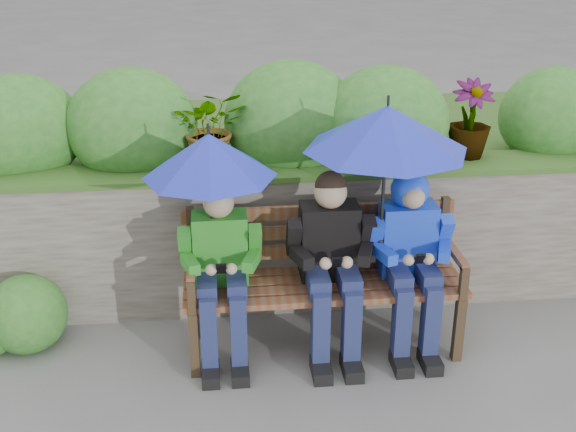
{
  "coord_description": "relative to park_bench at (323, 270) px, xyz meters",
  "views": [
    {
      "loc": [
        -0.42,
        -3.86,
        2.67
      ],
      "look_at": [
        0.0,
        0.1,
        0.95
      ],
      "focal_mm": 45.0,
      "sensor_mm": 36.0,
      "label": 1
    }
  ],
  "objects": [
    {
      "name": "garden_backdrop",
      "position": [
        -0.26,
        1.4,
        0.12
      ],
      "size": [
        8.0,
        2.86,
        1.82
      ],
      "color": "#60574F",
      "rests_on": "ground"
    },
    {
      "name": "park_bench",
      "position": [
        0.0,
        0.0,
        0.0
      ],
      "size": [
        1.77,
        0.52,
        0.93
      ],
      "color": "#392B1B",
      "rests_on": "ground"
    },
    {
      "name": "boy_right",
      "position": [
        0.54,
        -0.07,
        0.17
      ],
      "size": [
        0.52,
        0.63,
        1.17
      ],
      "color": "#2633DA",
      "rests_on": "ground"
    },
    {
      "name": "ground",
      "position": [
        -0.23,
        -0.18,
        -0.53
      ],
      "size": [
        60.0,
        60.0,
        0.0
      ],
      "primitive_type": "plane",
      "color": "#595A58",
      "rests_on": "ground"
    },
    {
      "name": "boy_left",
      "position": [
        -0.64,
        -0.08,
        0.11
      ],
      "size": [
        0.51,
        0.58,
        1.14
      ],
      "color": "#26841C",
      "rests_on": "ground"
    },
    {
      "name": "umbrella_left",
      "position": [
        -0.69,
        -0.04,
        0.81
      ],
      "size": [
        0.8,
        0.8,
        0.83
      ],
      "color": "#1D2BC3",
      "rests_on": "ground"
    },
    {
      "name": "boy_middle",
      "position": [
        0.04,
        -0.09,
        0.13
      ],
      "size": [
        0.54,
        0.63,
        1.19
      ],
      "color": "black",
      "rests_on": "ground"
    },
    {
      "name": "umbrella_right",
      "position": [
        0.35,
        -0.06,
        0.94
      ],
      "size": [
        0.99,
        0.99,
        0.95
      ],
      "color": "#1D2BC3",
      "rests_on": "ground"
    }
  ]
}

